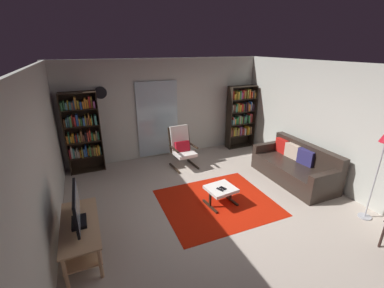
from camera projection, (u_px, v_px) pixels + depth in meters
The scene contains 16 objects.
ground_plane at pixel (215, 208), 4.90m from camera, with size 7.02×7.02×0.00m, color #BBAC9D.
wall_back at pixel (166, 109), 6.93m from camera, with size 5.60×0.06×2.60m, color beige.
wall_left at pixel (39, 172), 3.45m from camera, with size 0.06×6.00×2.60m, color beige.
wall_right at pixel (331, 126), 5.42m from camera, with size 0.06×6.00×2.60m, color beige.
glass_door_panel at pixel (158, 119), 6.86m from camera, with size 1.10×0.01×2.00m, color silver.
area_rug at pixel (217, 202), 5.07m from camera, with size 2.12×1.84×0.01m, color red.
tv_stand at pixel (81, 233), 3.76m from camera, with size 0.52×1.29×0.50m.
television at pixel (77, 209), 3.61m from camera, with size 0.20×0.85×0.53m.
bookshelf_near_tv at pixel (82, 131), 6.04m from camera, with size 0.79×0.30×1.93m.
bookshelf_near_sofa at pixel (241, 115), 7.59m from camera, with size 0.84×0.30×1.83m.
leather_sofa at pixel (295, 167), 5.86m from camera, with size 0.88×1.91×0.83m.
lounge_armchair at pixel (182, 146), 6.46m from camera, with size 0.61×0.69×1.02m.
ottoman at pixel (221, 190), 4.93m from camera, with size 0.57×0.54×0.36m.
tv_remote at pixel (220, 189), 4.82m from camera, with size 0.04×0.14×0.02m, color black.
cell_phone at pixel (223, 188), 4.87m from camera, with size 0.07×0.14×0.01m, color black.
wall_clock at pixel (100, 93), 6.08m from camera, with size 0.29×0.03×0.29m.
Camera 1 is at (-2.02, -3.64, 2.88)m, focal length 24.16 mm.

